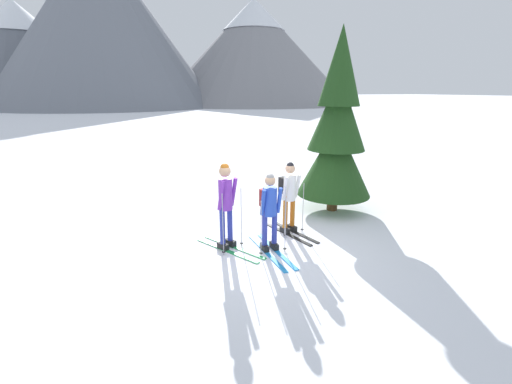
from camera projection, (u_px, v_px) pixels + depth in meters
ground_plane at (256, 245)px, 7.48m from camera, size 400.00×400.00×0.00m
skier_in_purple at (226, 202)px, 7.07m from camera, size 1.12×1.65×1.83m
skier_in_blue at (270, 209)px, 7.02m from camera, size 0.61×1.79×1.64m
skier_in_white at (289, 194)px, 7.92m from camera, size 0.71×1.58×1.67m
pine_tree_near at (337, 131)px, 9.09m from camera, size 1.97×1.97×4.76m
mountain_ridge_distant at (133, 41)px, 69.44m from camera, size 89.00×52.48×29.87m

